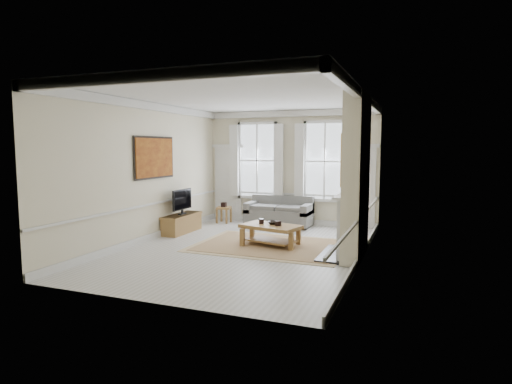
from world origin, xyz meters
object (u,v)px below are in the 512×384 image
at_px(sofa, 279,213).
at_px(coffee_table, 271,228).
at_px(tv_stand, 182,223).
at_px(side_table, 224,210).

xyz_separation_m(sofa, coffee_table, (0.62, -2.57, 0.06)).
distance_m(coffee_table, tv_stand, 2.85).
xyz_separation_m(side_table, coffee_table, (2.36, -2.42, 0.03)).
xyz_separation_m(sofa, tv_stand, (-2.16, -1.93, -0.11)).
distance_m(side_table, tv_stand, 1.83).
distance_m(sofa, coffee_table, 2.64).
relative_size(side_table, tv_stand, 0.35).
height_order(side_table, coffee_table, coffee_table).
bearing_deg(tv_stand, side_table, 76.84).
height_order(sofa, coffee_table, sofa).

